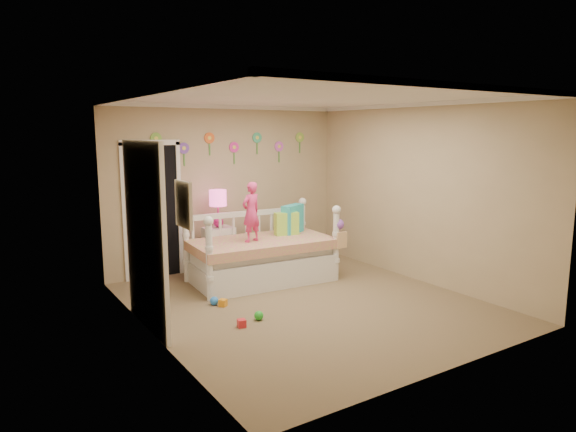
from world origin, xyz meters
TOP-DOWN VIEW (x-y plane):
  - floor at (0.00, 0.00)m, footprint 4.00×4.50m
  - ceiling at (0.00, 0.00)m, footprint 4.00×4.50m
  - back_wall at (0.00, 2.25)m, footprint 4.00×0.01m
  - left_wall at (-2.00, 0.00)m, footprint 0.01×4.50m
  - right_wall at (2.00, 0.00)m, footprint 0.01×4.50m
  - crown_molding at (0.00, 0.00)m, footprint 4.00×4.50m
  - daybed at (0.02, 1.19)m, footprint 2.16×1.27m
  - pillow_turquoise at (0.66, 1.33)m, footprint 0.46×0.33m
  - pillow_lime at (0.50, 1.27)m, footprint 0.38×0.20m
  - child at (-0.18, 1.13)m, footprint 0.36×0.28m
  - nightstand at (-0.33, 1.91)m, footprint 0.45×0.36m
  - table_lamp at (-0.33, 1.91)m, footprint 0.26×0.26m
  - closet_doorway at (-1.25, 2.23)m, footprint 0.90×0.04m
  - flower_decals at (-0.09, 2.24)m, footprint 3.40×0.02m
  - mirror_closet at (-1.96, 0.30)m, footprint 0.07×1.30m
  - wall_picture at (-1.97, -0.90)m, footprint 0.05×0.34m
  - hanging_bag at (1.01, 0.61)m, footprint 0.20×0.16m
  - toy_scatter at (-0.71, 0.01)m, footprint 1.17×1.49m

SIDE VIEW (x-z plane):
  - floor at x=0.00m, z-range -0.01..0.01m
  - toy_scatter at x=-0.71m, z-range 0.00..0.11m
  - nightstand at x=-0.33m, z-range 0.00..0.73m
  - daybed at x=0.02m, z-range 0.00..1.13m
  - hanging_bag at x=1.01m, z-range 0.51..0.87m
  - pillow_lime at x=0.50m, z-range 0.63..0.98m
  - pillow_turquoise at x=0.66m, z-range 0.63..1.07m
  - closet_doorway at x=-1.25m, z-range 0.00..2.07m
  - mirror_closet at x=-1.96m, z-range 0.00..2.10m
  - child at x=-0.18m, z-range 0.63..1.49m
  - table_lamp at x=-0.33m, z-range 0.82..1.40m
  - back_wall at x=0.00m, z-range 0.00..2.60m
  - left_wall at x=-2.00m, z-range 0.00..2.60m
  - right_wall at x=2.00m, z-range 0.00..2.60m
  - wall_picture at x=-1.97m, z-range 1.34..1.76m
  - flower_decals at x=-0.09m, z-range 1.69..2.19m
  - crown_molding at x=0.00m, z-range 2.54..2.60m
  - ceiling at x=0.00m, z-range 2.60..2.60m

